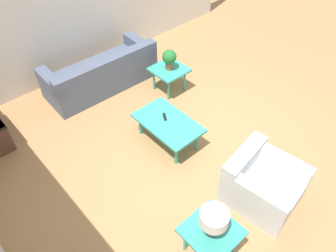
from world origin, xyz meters
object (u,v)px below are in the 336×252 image
at_px(side_table_lamp, 211,233).
at_px(potted_plant, 169,58).
at_px(sofa, 102,74).
at_px(table_lamp, 214,219).
at_px(side_table_plant, 169,72).
at_px(armchair, 261,184).
at_px(coffee_table, 168,124).

relative_size(side_table_lamp, potted_plant, 1.56).
height_order(sofa, table_lamp, table_lamp).
relative_size(side_table_plant, table_lamp, 1.65).
height_order(armchair, table_lamp, table_lamp).
relative_size(armchair, side_table_plant, 1.69).
xyz_separation_m(coffee_table, side_table_plant, (0.97, -0.91, 0.04)).
bearing_deg(side_table_plant, armchair, 164.67).
relative_size(armchair, table_lamp, 2.78).
distance_m(armchair, side_table_plant, 2.67).
distance_m(sofa, coffee_table, 1.89).
xyz_separation_m(sofa, coffee_table, (-1.88, 0.05, 0.09)).
height_order(armchair, potted_plant, potted_plant).
bearing_deg(coffee_table, side_table_lamp, 152.91).
bearing_deg(coffee_table, table_lamp, 152.91).
bearing_deg(armchair, table_lamp, 175.81).
bearing_deg(table_lamp, coffee_table, -27.09).
relative_size(coffee_table, side_table_plant, 1.78).
distance_m(coffee_table, table_lamp, 1.91).
relative_size(sofa, side_table_lamp, 3.54).
height_order(side_table_lamp, table_lamp, table_lamp).
distance_m(potted_plant, table_lamp, 3.18).
bearing_deg(side_table_lamp, table_lamp, -153.43).
xyz_separation_m(armchair, potted_plant, (2.57, -0.71, 0.41)).
relative_size(side_table_plant, side_table_lamp, 1.00).
bearing_deg(potted_plant, side_table_plant, -90.00).
height_order(sofa, side_table_plant, sofa).
bearing_deg(potted_plant, side_table_lamp, 146.21).
bearing_deg(table_lamp, side_table_plant, -33.79).
relative_size(sofa, potted_plant, 5.53).
bearing_deg(side_table_plant, coffee_table, 136.73).
bearing_deg(side_table_plant, table_lamp, 146.21).
bearing_deg(side_table_lamp, coffee_table, -27.09).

